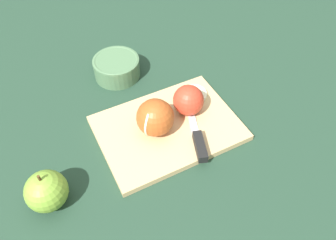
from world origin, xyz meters
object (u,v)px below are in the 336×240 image
apple_half_left (156,119)px  knife (199,142)px  bowl (117,67)px  apple_half_right (188,100)px  apple_whole (47,191)px

apple_half_left → knife: (0.07, -0.07, -0.03)m
bowl → knife: bearing=-72.6°
apple_half_left → apple_half_right: size_ratio=1.16×
apple_half_right → apple_whole: size_ratio=0.77×
apple_half_right → apple_whole: bearing=40.9°
bowl → apple_half_left: bearing=-84.4°
apple_half_right → bowl: bearing=-37.3°
apple_half_right → knife: apple_half_right is taller
apple_whole → knife: bearing=1.3°
apple_whole → bowl: apple_whole is taller
knife → bowl: 0.31m
apple_half_left → knife: size_ratio=0.48×
knife → bowl: bowl is taller
apple_half_left → apple_half_right: apple_half_left is taller
apple_half_right → bowl: 0.23m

